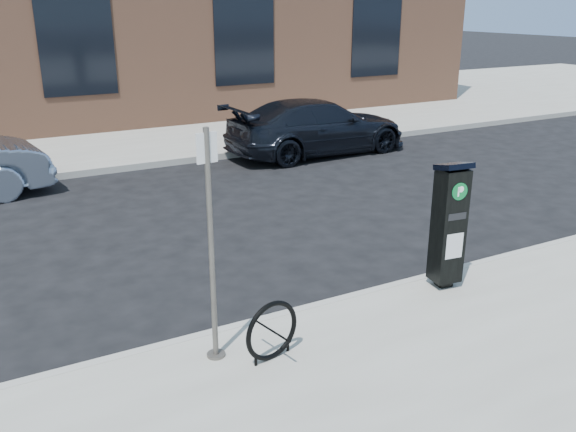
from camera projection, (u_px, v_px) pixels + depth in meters
ground at (285, 323)px, 7.44m from camera, size 120.00×120.00×0.00m
sidewalk_far at (74, 125)px, 19.03m from camera, size 60.00×12.00×0.15m
curb_near at (286, 318)px, 7.40m from camera, size 60.00×0.12×0.16m
curb_far at (121, 168)px, 14.07m from camera, size 60.00×0.12×0.16m
parking_kiosk at (449, 224)px, 7.79m from camera, size 0.43×0.39×1.70m
sign_pole at (211, 250)px, 6.06m from camera, size 0.22×0.20×2.45m
bike_rack at (272, 331)px, 6.32m from camera, size 0.66×0.19×0.66m
car_dark at (317, 127)px, 15.55m from camera, size 4.89×2.13×1.40m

